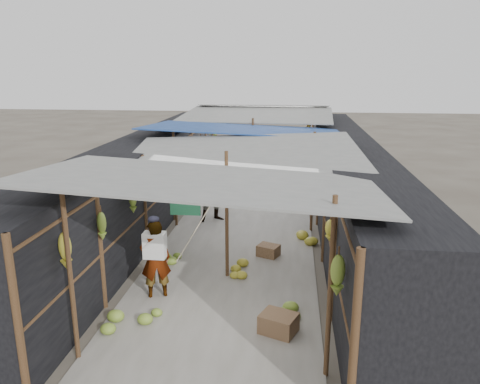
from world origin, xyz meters
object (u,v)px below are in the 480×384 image
at_px(crate_near, 278,324).
at_px(black_basin, 303,183).
at_px(shopper_blue, 215,190).
at_px(vendor_elderly, 155,259).
at_px(vendor_seated, 278,179).

height_order(crate_near, black_basin, crate_near).
relative_size(black_basin, shopper_blue, 0.36).
bearing_deg(vendor_elderly, crate_near, 136.13).
distance_m(crate_near, vendor_elderly, 2.57).
relative_size(crate_near, black_basin, 0.86).
height_order(shopper_blue, vendor_seated, shopper_blue).
distance_m(shopper_blue, vendor_seated, 4.04).
height_order(black_basin, shopper_blue, shopper_blue).
bearing_deg(crate_near, black_basin, 108.66).
distance_m(crate_near, black_basin, 9.93).
xyz_separation_m(black_basin, vendor_seated, (-0.91, -0.71, 0.30)).
distance_m(vendor_elderly, vendor_seated, 8.44).
xyz_separation_m(crate_near, shopper_blue, (-1.93, 5.53, 0.72)).
bearing_deg(vendor_elderly, shopper_blue, -114.85).
xyz_separation_m(crate_near, black_basin, (0.59, 9.91, -0.07)).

